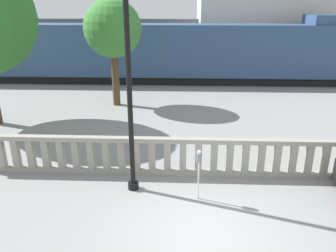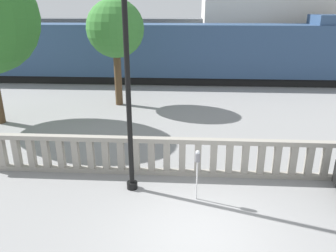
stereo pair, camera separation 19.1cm
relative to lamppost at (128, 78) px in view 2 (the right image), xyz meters
The scene contains 8 objects.
ground_plane 4.27m from the lamppost, 45.61° to the right, with size 160.00×160.00×0.00m, color gray.
balustrade 3.40m from the lamppost, 25.62° to the left, with size 14.18×0.24×1.23m.
lamppost is the anchor object (origin of this frame).
parking_meter 2.86m from the lamppost, 13.41° to the right, with size 0.14×0.14×1.47m.
train_near 14.43m from the lamppost, 96.56° to the left, with size 28.66×2.77×4.47m.
train_far 22.34m from the lamppost, 102.61° to the left, with size 24.33×2.75×4.56m.
building_block 22.48m from the lamppost, 67.78° to the left, with size 11.57×7.16×10.68m.
tree_left 8.82m from the lamppost, 103.94° to the left, with size 2.90×2.90×5.40m.
Camera 2 is at (-0.35, -6.32, 5.03)m, focal length 35.00 mm.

